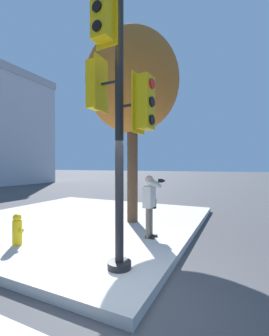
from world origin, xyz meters
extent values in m
plane|color=#424244|center=(0.00, 0.00, 0.00)|extent=(160.00, 160.00, 0.00)
cube|color=#BCB7AD|center=(3.50, 3.50, 0.09)|extent=(8.00, 8.00, 0.18)
cylinder|color=black|center=(0.62, 0.31, 0.24)|extent=(0.44, 0.44, 0.12)
cylinder|color=black|center=(0.62, 0.31, 2.81)|extent=(0.16, 0.16, 5.02)
cylinder|color=black|center=(0.62, 0.55, 3.59)|extent=(0.05, 0.33, 0.05)
cube|color=#E5B70C|center=(0.63, 0.83, 3.59)|extent=(0.30, 0.24, 0.90)
cube|color=#E5B70C|center=(0.63, 0.70, 3.59)|extent=(0.42, 0.03, 1.02)
cylinder|color=red|center=(0.63, 0.97, 3.89)|extent=(0.17, 0.03, 0.17)
cylinder|color=black|center=(0.63, 0.97, 3.59)|extent=(0.17, 0.03, 0.17)
cylinder|color=black|center=(0.63, 0.97, 3.29)|extent=(0.17, 0.03, 0.17)
cylinder|color=black|center=(0.60, 0.07, 3.12)|extent=(0.08, 0.33, 0.05)
cube|color=#E5B70C|center=(0.58, -0.21, 3.12)|extent=(0.32, 0.27, 0.90)
cube|color=#E5B70C|center=(0.59, -0.08, 3.12)|extent=(0.42, 0.06, 1.02)
cylinder|color=red|center=(0.56, -0.35, 3.42)|extent=(0.17, 0.04, 0.17)
cylinder|color=black|center=(0.56, -0.35, 3.12)|extent=(0.17, 0.04, 0.17)
cylinder|color=black|center=(0.56, -0.35, 2.82)|extent=(0.17, 0.04, 0.17)
cylinder|color=black|center=(0.38, 0.32, 4.52)|extent=(0.33, 0.07, 0.05)
cube|color=#E5B70C|center=(0.10, 0.34, 4.52)|extent=(0.25, 0.31, 0.90)
cube|color=#E5B70C|center=(0.23, 0.33, 4.52)|extent=(0.04, 0.42, 1.02)
cylinder|color=black|center=(-0.04, 0.34, 4.52)|extent=(0.04, 0.17, 0.17)
cylinder|color=black|center=(-0.04, 0.34, 4.22)|extent=(0.04, 0.17, 0.17)
cube|color=black|center=(2.41, 0.41, 0.20)|extent=(0.09, 0.24, 0.05)
cube|color=black|center=(2.61, 0.41, 0.20)|extent=(0.09, 0.24, 0.05)
cylinder|color=#6B6051|center=(2.41, 0.47, 0.57)|extent=(0.11, 0.11, 0.78)
cylinder|color=#6B6051|center=(2.61, 0.47, 0.57)|extent=(0.11, 0.11, 0.78)
cube|color=beige|center=(2.51, 0.47, 1.24)|extent=(0.40, 0.22, 0.56)
sphere|color=tan|center=(2.51, 0.47, 1.69)|extent=(0.22, 0.22, 0.22)
cube|color=black|center=(2.51, 0.16, 1.67)|extent=(0.12, 0.10, 0.09)
cylinder|color=black|center=(2.51, 0.09, 1.67)|extent=(0.06, 0.08, 0.06)
cylinder|color=beige|center=(2.38, 0.33, 1.59)|extent=(0.23, 0.35, 0.23)
cylinder|color=beige|center=(2.65, 0.33, 1.59)|extent=(0.23, 0.35, 0.23)
cube|color=black|center=(2.79, 0.49, 1.01)|extent=(0.10, 0.20, 0.26)
cylinder|color=brown|center=(3.81, 1.58, 1.97)|extent=(0.35, 0.35, 3.58)
ellipsoid|color=#A86023|center=(3.81, 1.58, 4.84)|extent=(3.09, 3.09, 3.39)
cylinder|color=yellow|center=(0.65, 3.08, 0.47)|extent=(0.21, 0.21, 0.58)
sphere|color=yellow|center=(0.65, 3.08, 0.82)|extent=(0.19, 0.19, 0.19)
cylinder|color=yellow|center=(0.65, 2.95, 0.53)|extent=(0.10, 0.06, 0.10)
camera|label=1|loc=(-2.95, -1.67, 2.05)|focal=24.00mm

